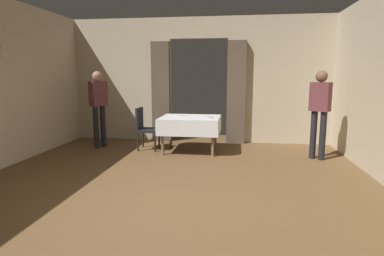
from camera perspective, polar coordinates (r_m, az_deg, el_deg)
ground at (r=4.12m, az=-6.07°, el=-14.00°), size 10.08×10.08×0.00m
wall_back at (r=7.90m, az=1.18°, el=8.50°), size 6.40×0.27×3.00m
dining_table_mid at (r=6.85m, az=-0.31°, el=1.11°), size 1.27×1.06×0.75m
chair_mid_left at (r=7.13m, az=-8.40°, el=0.28°), size 0.44×0.44×0.93m
plate_mid_a at (r=7.02m, az=-2.15°, el=2.22°), size 0.21×0.21×0.01m
plate_mid_b at (r=6.79m, az=2.99°, el=1.97°), size 0.21×0.21×0.01m
person_waiter_by_doorway at (r=7.51m, az=-16.31°, el=4.37°), size 0.39×0.42×1.72m
person_diner_standing_aside at (r=6.63m, az=21.80°, el=3.45°), size 0.42×0.38×1.72m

